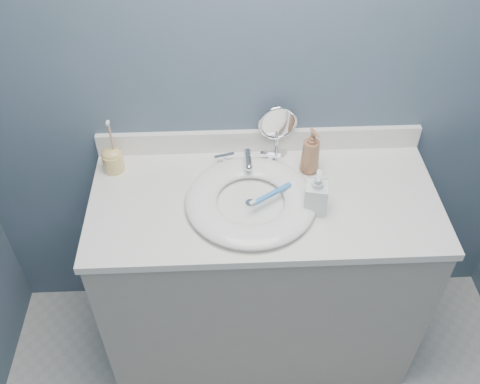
{
  "coord_description": "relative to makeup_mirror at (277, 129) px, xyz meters",
  "views": [
    {
      "loc": [
        -0.14,
        -0.35,
        2.18
      ],
      "look_at": [
        -0.09,
        0.94,
        0.94
      ],
      "focal_mm": 40.0,
      "sensor_mm": 36.0,
      "label": 1
    }
  ],
  "objects": [
    {
      "name": "countertop",
      "position": [
        -0.06,
        -0.24,
        -0.13
      ],
      "size": [
        1.22,
        0.57,
        0.03
      ],
      "primitive_type": "cube",
      "color": "white",
      "rests_on": "vanity_cabinet"
    },
    {
      "name": "back_wall",
      "position": [
        -0.06,
        0.04,
        0.2
      ],
      "size": [
        2.2,
        0.02,
        2.4
      ],
      "primitive_type": "cube",
      "color": "#455D67",
      "rests_on": "ground"
    },
    {
      "name": "toothbrush_lying",
      "position": [
        -0.04,
        -0.27,
        -0.07
      ],
      "size": [
        0.15,
        0.11,
        0.02
      ],
      "rotation": [
        0.0,
        0.0,
        0.6
      ],
      "color": "#3E88DD",
      "rests_on": "basin"
    },
    {
      "name": "vanity_cabinet",
      "position": [
        -0.06,
        -0.24,
        -0.57
      ],
      "size": [
        1.2,
        0.55,
        0.85
      ],
      "primitive_type": "cube",
      "color": "#A29E94",
      "rests_on": "ground"
    },
    {
      "name": "basin",
      "position": [
        -0.11,
        -0.27,
        -0.1
      ],
      "size": [
        0.45,
        0.45,
        0.04
      ],
      "primitive_type": null,
      "color": "white",
      "rests_on": "countertop"
    },
    {
      "name": "backsplash",
      "position": [
        -0.06,
        0.02,
        -0.07
      ],
      "size": [
        1.22,
        0.02,
        0.09
      ],
      "primitive_type": "cube",
      "color": "white",
      "rests_on": "countertop"
    },
    {
      "name": "soap_bottle_amber",
      "position": [
        0.11,
        -0.1,
        -0.03
      ],
      "size": [
        0.09,
        0.09,
        0.18
      ],
      "primitive_type": "imported",
      "rotation": [
        0.0,
        0.0,
        0.4
      ],
      "color": "#9A6545",
      "rests_on": "countertop"
    },
    {
      "name": "soap_bottle_clear",
      "position": [
        0.1,
        -0.3,
        -0.03
      ],
      "size": [
        0.09,
        0.09,
        0.17
      ],
      "primitive_type": "imported",
      "rotation": [
        0.0,
        0.0,
        -0.2
      ],
      "color": "silver",
      "rests_on": "countertop"
    },
    {
      "name": "faucet",
      "position": [
        -0.11,
        -0.07,
        -0.09
      ],
      "size": [
        0.25,
        0.13,
        0.07
      ],
      "color": "silver",
      "rests_on": "countertop"
    },
    {
      "name": "drain",
      "position": [
        -0.11,
        -0.27,
        -0.11
      ],
      "size": [
        0.04,
        0.04,
        0.01
      ],
      "primitive_type": "cylinder",
      "color": "silver",
      "rests_on": "countertop"
    },
    {
      "name": "makeup_mirror",
      "position": [
        0.0,
        0.0,
        0.0
      ],
      "size": [
        0.15,
        0.08,
        0.21
      ],
      "rotation": [
        0.0,
        0.0,
        0.09
      ],
      "color": "silver",
      "rests_on": "countertop"
    },
    {
      "name": "toothbrush_holder",
      "position": [
        -0.6,
        -0.07,
        -0.07
      ],
      "size": [
        0.08,
        0.08,
        0.22
      ],
      "rotation": [
        0.0,
        0.0,
        0.02
      ],
      "color": "#E6C673",
      "rests_on": "countertop"
    }
  ]
}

